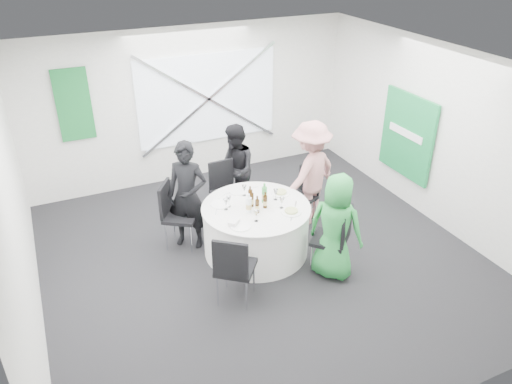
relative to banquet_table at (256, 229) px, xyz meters
name	(u,v)px	position (x,y,z in m)	size (l,w,h in m)	color
floor	(262,258)	(0.00, -0.20, -0.38)	(6.00, 6.00, 0.00)	black
ceiling	(263,67)	(0.00, -0.20, 2.42)	(6.00, 6.00, 0.00)	white
wall_back	(192,105)	(0.00, 2.80, 1.02)	(6.00, 6.00, 0.00)	silver
wall_front	(413,315)	(0.00, -3.20, 1.02)	(6.00, 6.00, 0.00)	silver
wall_left	(17,222)	(-3.00, -0.20, 1.02)	(6.00, 6.00, 0.00)	silver
wall_right	(438,136)	(3.00, -0.20, 1.02)	(6.00, 6.00, 0.00)	silver
window_panel	(208,98)	(0.30, 2.76, 1.12)	(2.60, 0.03, 1.60)	silver
window_brace_a	(209,99)	(0.30, 2.72, 1.12)	(0.05, 0.05, 3.16)	silver
window_brace_b	(209,99)	(0.30, 2.72, 1.12)	(0.05, 0.05, 3.16)	silver
green_banner	(74,105)	(-2.00, 2.75, 1.32)	(0.55, 0.04, 1.20)	#167037
green_sign	(407,136)	(2.94, 0.40, 0.82)	(0.05, 1.20, 1.40)	#188441
banquet_table	(256,229)	(0.00, 0.00, 0.00)	(1.56, 1.56, 0.76)	white
chair_back	(224,186)	(-0.06, 1.10, 0.19)	(0.47, 0.48, 0.98)	black
chair_back_left	(174,210)	(-1.02, 0.67, 0.22)	(0.64, 0.64, 1.02)	black
chair_back_right	(305,191)	(1.08, 0.49, 0.14)	(0.54, 0.54, 0.90)	black
chair_front_right	(337,235)	(0.80, -0.88, 0.21)	(0.64, 0.64, 1.00)	black
chair_front_left	(233,265)	(-0.74, -0.94, 0.22)	(0.65, 0.66, 1.03)	black
person_man_back_left	(188,196)	(-0.82, 0.60, 0.45)	(0.60, 0.40, 1.66)	black
person_man_back	(235,170)	(0.19, 1.24, 0.38)	(0.74, 0.40, 1.52)	black
person_woman_pink	(310,173)	(1.15, 0.46, 0.47)	(1.10, 0.51, 1.70)	tan
person_woman_green	(336,227)	(0.74, -0.93, 0.38)	(0.74, 0.48, 1.52)	green
plate_back	(238,192)	(-0.06, 0.51, 0.39)	(0.25, 0.25, 0.01)	white
plate_back_left	(221,204)	(-0.43, 0.27, 0.39)	(0.29, 0.29, 0.01)	white
plate_back_right	(281,192)	(0.50, 0.21, 0.40)	(0.28, 0.28, 0.04)	white
plate_front_right	(291,211)	(0.38, -0.34, 0.40)	(0.28, 0.28, 0.04)	white
plate_front_left	(241,226)	(-0.40, -0.39, 0.39)	(0.27, 0.27, 0.01)	white
napkin	(234,222)	(-0.46, -0.30, 0.42)	(0.17, 0.11, 0.05)	white
beer_bottle_a	(252,200)	(-0.05, 0.04, 0.48)	(0.06, 0.06, 0.27)	#3D240B
beer_bottle_b	(250,197)	(-0.03, 0.13, 0.48)	(0.06, 0.06, 0.27)	#3D240B
beer_bottle_c	(265,202)	(0.11, -0.07, 0.47)	(0.06, 0.06, 0.25)	#3D240B
beer_bottle_d	(257,206)	(-0.05, -0.15, 0.48)	(0.06, 0.06, 0.26)	#3D240B
green_water_bottle	(264,195)	(0.17, 0.07, 0.50)	(0.08, 0.08, 0.30)	green
clear_water_bottle	(249,205)	(-0.15, -0.09, 0.49)	(0.08, 0.08, 0.28)	white
wine_glass_a	(256,213)	(-0.16, -0.35, 0.50)	(0.07, 0.07, 0.17)	white
wine_glass_b	(226,202)	(-0.41, 0.11, 0.50)	(0.07, 0.07, 0.17)	white
wine_glass_c	(244,188)	(-0.02, 0.37, 0.50)	(0.07, 0.07, 0.17)	white
wine_glass_d	(229,199)	(-0.35, 0.17, 0.50)	(0.07, 0.07, 0.17)	white
wine_glass_e	(282,200)	(0.32, -0.18, 0.50)	(0.07, 0.07, 0.17)	white
wine_glass_f	(276,192)	(0.35, 0.07, 0.50)	(0.07, 0.07, 0.17)	white
fork_a	(253,188)	(0.20, 0.54, 0.38)	(0.01, 0.15, 0.01)	silver
knife_a	(227,193)	(-0.23, 0.53, 0.38)	(0.01, 0.15, 0.01)	silver
fork_b	(292,218)	(0.31, -0.48, 0.38)	(0.01, 0.15, 0.01)	silver
knife_b	(296,204)	(0.55, -0.17, 0.38)	(0.01, 0.15, 0.01)	silver
fork_c	(218,200)	(-0.42, 0.39, 0.38)	(0.01, 0.15, 0.01)	silver
knife_c	(216,212)	(-0.57, 0.09, 0.38)	(0.01, 0.15, 0.01)	silver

